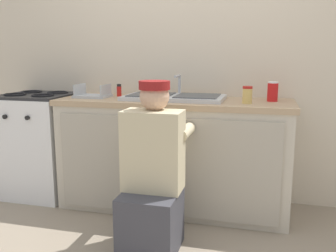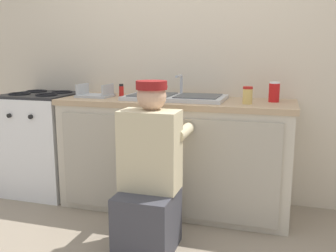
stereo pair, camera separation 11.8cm
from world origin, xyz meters
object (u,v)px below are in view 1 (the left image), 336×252
Objects in this scene: spice_bottle_red at (119,90)px; soda_cup_red at (273,92)px; dish_rack_tray at (93,94)px; sink_double_basin at (174,97)px; condiment_jar at (247,95)px; stove_range at (40,144)px; plumber_person at (152,181)px.

soda_cup_red is at bearing -1.27° from spice_bottle_red.
dish_rack_tray is at bearing -176.05° from soda_cup_red.
sink_double_basin is 0.60m from condiment_jar.
stove_range is at bearing -178.15° from soda_cup_red.
plumber_person is 1.10m from dish_rack_tray.
sink_double_basin reaches higher than stove_range.
sink_double_basin is at bearing 168.40° from condiment_jar.
soda_cup_red is at bearing 3.95° from dish_rack_tray.
sink_double_basin is 0.86× the size of stove_range.
plumber_person is 8.63× the size of condiment_jar.
dish_rack_tray is at bearing 137.09° from plumber_person.
soda_cup_red is 1.19× the size of condiment_jar.
soda_cup_red is at bearing 46.44° from plumber_person.
spice_bottle_red is (-1.28, 0.03, -0.02)m from soda_cup_red.
stove_range is at bearing 176.36° from dish_rack_tray.
soda_cup_red is 1.28m from spice_bottle_red.
plumber_person is 0.96m from condiment_jar.
dish_rack_tray is (-0.72, 0.67, 0.47)m from plumber_person.
stove_range is at bearing 151.08° from plumber_person.
stove_range is 8.88× the size of spice_bottle_red.
soda_cup_red reaches higher than dish_rack_tray.
condiment_jar is (1.28, -0.08, 0.04)m from dish_rack_tray.
soda_cup_red is at bearing 4.73° from sink_double_basin.
condiment_jar is (0.58, -0.12, 0.05)m from sink_double_basin.
sink_double_basin is at bearing 0.10° from stove_range.
spice_bottle_red reaches higher than stove_range.
soda_cup_red is 0.26m from condiment_jar.
dish_rack_tray is (-0.70, -0.04, 0.01)m from sink_double_basin.
sink_double_basin reaches higher than spice_bottle_red.
plumber_person reaches higher than spice_bottle_red.
condiment_jar is at bearing 46.85° from plumber_person.
spice_bottle_red is 0.82× the size of condiment_jar.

